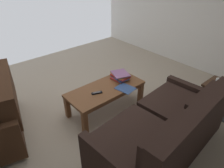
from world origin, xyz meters
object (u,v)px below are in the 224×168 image
sofa_main (166,131)px  book_stack (120,76)px  coffee_mug (218,82)px  tv_remote (97,93)px  coffee_table (106,91)px  end_table (219,92)px  loose_magazine (125,88)px

sofa_main → book_stack: sofa_main is taller
coffee_mug → tv_remote: size_ratio=0.62×
tv_remote → coffee_table: bearing=-170.1°
coffee_mug → tv_remote: 1.73m
book_stack → tv_remote: size_ratio=2.12×
sofa_main → book_stack: (-0.38, -1.22, 0.10)m
sofa_main → tv_remote: size_ratio=11.19×
sofa_main → end_table: sofa_main is taller
coffee_table → loose_magazine: size_ratio=4.51×
loose_magazine → coffee_mug: bearing=-59.4°
book_stack → loose_magazine: size_ratio=1.29×
sofa_main → loose_magazine: (-0.24, -0.95, 0.04)m
coffee_mug → sofa_main: bearing=-2.6°
coffee_table → tv_remote: 0.21m
coffee_table → book_stack: (-0.36, -0.06, 0.12)m
coffee_mug → book_stack: 1.46m
end_table → book_stack: size_ratio=1.70×
coffee_table → coffee_mug: coffee_mug is taller
book_stack → loose_magazine: book_stack is taller
sofa_main → book_stack: 1.28m
tv_remote → loose_magazine: 0.45m
book_stack → end_table: bearing=119.8°
book_stack → loose_magazine: (0.14, 0.27, -0.05)m
sofa_main → tv_remote: 1.14m
tv_remote → sofa_main: bearing=98.5°
end_table → tv_remote: end_table is taller
coffee_table → tv_remote: (0.20, 0.03, 0.07)m
coffee_table → book_stack: bearing=-171.1°
sofa_main → loose_magazine: 0.98m
book_stack → tv_remote: 0.56m
loose_magazine → tv_remote: bearing=147.0°
book_stack → tv_remote: (0.55, 0.09, -0.05)m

